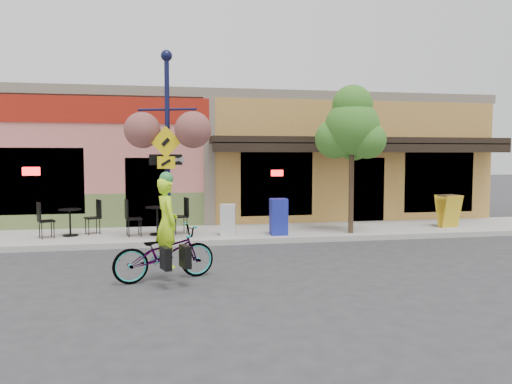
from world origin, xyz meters
TOP-DOWN VIEW (x-y plane):
  - ground at (0.00, 0.00)m, footprint 90.00×90.00m
  - sidewalk at (0.00, 2.00)m, footprint 24.00×3.00m
  - curb at (0.00, 0.55)m, footprint 24.00×0.12m
  - building at (0.00, 7.50)m, footprint 18.20×8.20m
  - bicycle at (-2.48, -2.94)m, footprint 2.07×1.22m
  - cyclist_rider at (-2.43, -2.94)m, footprint 0.57×0.71m
  - lamp_post at (-2.34, 0.65)m, footprint 1.68×1.11m
  - one_way_sign at (-2.39, 0.96)m, footprint 0.87×0.26m
  - cafe_set_left at (-4.99, 1.92)m, footprint 1.82×1.40m
  - cafe_set_right at (-2.63, 1.68)m, footprint 1.86×1.21m
  - newspaper_box_blue at (0.70, 1.05)m, footprint 0.46×0.41m
  - newspaper_box_grey at (-0.71, 1.21)m, footprint 0.47×0.44m
  - street_tree at (2.81, 0.99)m, footprint 2.03×2.03m
  - sandwich_board at (6.26, 1.37)m, footprint 0.67×0.54m

SIDE VIEW (x-z plane):
  - ground at x=0.00m, z-range 0.00..0.00m
  - sidewalk at x=0.00m, z-range 0.00..0.15m
  - curb at x=0.00m, z-range 0.00..0.15m
  - bicycle at x=-2.48m, z-range 0.00..1.03m
  - newspaper_box_grey at x=-0.71m, z-range 0.15..1.02m
  - cafe_set_left at x=-4.99m, z-range 0.15..1.13m
  - sandwich_board at x=6.26m, z-range 0.15..1.16m
  - newspaper_box_blue at x=0.70m, z-range 0.15..1.17m
  - cafe_set_right at x=-2.63m, z-range 0.15..1.18m
  - cyclist_rider at x=-2.43m, z-range 0.00..1.69m
  - one_way_sign at x=-2.39m, z-range 0.15..2.40m
  - building at x=0.00m, z-range 0.00..4.50m
  - street_tree at x=2.81m, z-range 0.15..4.40m
  - lamp_post at x=-2.34m, z-range 0.15..5.05m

